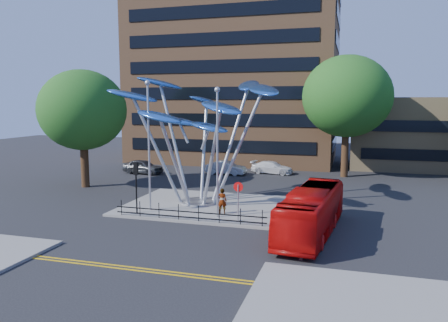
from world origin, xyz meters
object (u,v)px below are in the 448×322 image
(leaf_sculpture, at_px, (199,111))
(street_lamp_left, at_px, (149,134))
(tree_left, at_px, (82,110))
(parked_car_left, at_px, (143,167))
(no_entry_sign_island, at_px, (238,195))
(street_lamp_right, at_px, (217,141))
(parked_car_mid, at_px, (226,168))
(traffic_light_island, at_px, (136,176))
(tree_right, at_px, (347,97))
(red_bus, at_px, (312,212))
(parked_car_right, at_px, (272,168))
(pedestrian, at_px, (222,201))

(leaf_sculpture, xyz_separation_m, street_lamp_left, (-2.43, -3.18, -1.52))
(tree_left, bearing_deg, parked_car_left, 78.71)
(street_lamp_left, xyz_separation_m, no_entry_sign_island, (6.50, -0.98, -3.54))
(street_lamp_right, height_order, no_entry_sign_island, street_lamp_right)
(tree_left, distance_m, parked_car_mid, 15.48)
(parked_car_mid, bearing_deg, traffic_light_island, -178.88)
(street_lamp_left, height_order, traffic_light_island, street_lamp_left)
(tree_right, height_order, street_lamp_right, tree_right)
(tree_right, xyz_separation_m, no_entry_sign_island, (-6.00, -19.48, -6.22))
(street_lamp_right, bearing_deg, red_bus, -14.53)
(traffic_light_island, xyz_separation_m, parked_car_mid, (1.16, 17.45, -1.92))
(leaf_sculpture, height_order, parked_car_left, leaf_sculpture)
(leaf_sculpture, bearing_deg, red_bus, -31.26)
(tree_left, xyz_separation_m, street_lamp_right, (14.50, -7.00, -1.70))
(parked_car_mid, bearing_deg, parked_car_right, -61.94)
(street_lamp_right, relative_size, parked_car_right, 1.87)
(no_entry_sign_island, height_order, parked_car_left, no_entry_sign_island)
(parked_car_mid, xyz_separation_m, parked_car_right, (4.50, 1.92, -0.05))
(tree_right, distance_m, parked_car_left, 22.03)
(parked_car_right, bearing_deg, leaf_sculpture, 177.58)
(street_lamp_left, xyz_separation_m, parked_car_right, (5.16, 18.37, -4.71))
(leaf_sculpture, bearing_deg, traffic_light_island, -125.04)
(parked_car_left, bearing_deg, parked_car_mid, -69.04)
(parked_car_right, bearing_deg, street_lamp_left, 172.08)
(leaf_sculpture, xyz_separation_m, red_bus, (8.67, -5.26, -5.53))
(leaf_sculpture, bearing_deg, street_lamp_left, -127.40)
(leaf_sculpture, bearing_deg, street_lamp_right, -55.09)
(leaf_sculpture, relative_size, no_entry_sign_island, 5.19)
(traffic_light_island, bearing_deg, street_lamp_left, 63.43)
(street_lamp_right, bearing_deg, traffic_light_island, -174.81)
(traffic_light_island, distance_m, parked_car_mid, 17.59)
(street_lamp_left, relative_size, red_bus, 0.92)
(street_lamp_right, bearing_deg, parked_car_right, 89.50)
(street_lamp_right, relative_size, no_entry_sign_island, 3.39)
(parked_car_right, bearing_deg, traffic_light_island, 171.48)
(red_bus, relative_size, parked_car_mid, 2.27)
(parked_car_left, xyz_separation_m, parked_car_right, (13.07, 3.87, -0.10))
(street_lamp_right, xyz_separation_m, parked_car_mid, (-4.34, 16.95, -4.40))
(tree_right, distance_m, leaf_sculpture, 18.37)
(tree_left, height_order, red_bus, tree_left)
(no_entry_sign_island, bearing_deg, parked_car_right, 93.95)
(no_entry_sign_island, bearing_deg, street_lamp_left, 171.39)
(pedestrian, height_order, parked_car_mid, pedestrian)
(tree_right, relative_size, street_lamp_right, 1.46)
(tree_right, height_order, parked_car_mid, tree_right)
(tree_left, relative_size, traffic_light_island, 3.01)
(street_lamp_right, bearing_deg, street_lamp_left, 174.29)
(street_lamp_right, distance_m, parked_car_left, 20.26)
(tree_left, distance_m, red_bus, 22.97)
(tree_right, xyz_separation_m, street_lamp_left, (-12.50, -18.50, -2.68))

